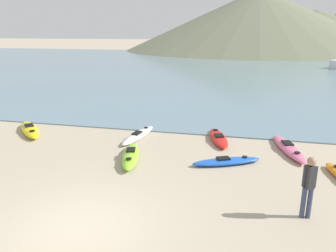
{
  "coord_description": "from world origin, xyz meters",
  "views": [
    {
      "loc": [
        3.93,
        -6.57,
        4.85
      ],
      "look_at": [
        0.47,
        8.01,
        0.5
      ],
      "focal_mm": 35.0,
      "sensor_mm": 36.0,
      "label": 1
    }
  ],
  "objects": [
    {
      "name": "kayak_on_sand_2",
      "position": [
        3.43,
        5.12,
        0.12
      ],
      "size": [
        2.66,
        1.65,
        0.29
      ],
      "color": "blue",
      "rests_on": "ground_plane"
    },
    {
      "name": "kayak_on_sand_6",
      "position": [
        2.89,
        7.86,
        0.14
      ],
      "size": [
        1.4,
        2.91,
        0.33
      ],
      "color": "red",
      "rests_on": "ground_plane"
    },
    {
      "name": "kayak_on_sand_0",
      "position": [
        -6.3,
        6.91,
        0.17
      ],
      "size": [
        2.71,
        2.8,
        0.39
      ],
      "color": "yellow",
      "rests_on": "ground_plane"
    },
    {
      "name": "far_hill_left",
      "position": [
        6.05,
        85.62,
        7.66
      ],
      "size": [
        68.7,
        68.7,
        15.31
      ],
      "primitive_type": "cone",
      "color": "#6B7056",
      "rests_on": "ground_plane"
    },
    {
      "name": "person_near_foreground",
      "position": [
        5.73,
        1.91,
        1.0
      ],
      "size": [
        0.35,
        0.3,
        1.74
      ],
      "color": "#384260",
      "rests_on": "ground_plane"
    },
    {
      "name": "kayak_on_sand_5",
      "position": [
        -0.24,
        4.71,
        0.18
      ],
      "size": [
        1.32,
        2.86,
        0.4
      ],
      "color": "#8CCC2D",
      "rests_on": "ground_plane"
    },
    {
      "name": "kayak_on_sand_3",
      "position": [
        5.86,
        7.13,
        0.15
      ],
      "size": [
        1.42,
        3.44,
        0.35
      ],
      "color": "#E5668C",
      "rests_on": "ground_plane"
    },
    {
      "name": "far_hill_midleft",
      "position": [
        18.32,
        97.05,
        3.64
      ],
      "size": [
        77.6,
        77.6,
        7.29
      ],
      "primitive_type": "cone",
      "color": "#6B7056",
      "rests_on": "ground_plane"
    },
    {
      "name": "kayak_on_sand_1",
      "position": [
        -0.83,
        7.43,
        0.13
      ],
      "size": [
        0.99,
        3.12,
        0.31
      ],
      "color": "white",
      "rests_on": "ground_plane"
    },
    {
      "name": "ground_plane",
      "position": [
        0.0,
        0.0,
        0.0
      ],
      "size": [
        400.0,
        400.0,
        0.0
      ],
      "primitive_type": "plane",
      "color": "tan"
    },
    {
      "name": "bay_water",
      "position": [
        0.0,
        43.48,
        0.03
      ],
      "size": [
        160.0,
        70.0,
        0.06
      ],
      "primitive_type": "cube",
      "color": "slate",
      "rests_on": "ground_plane"
    },
    {
      "name": "far_hill_midright",
      "position": [
        21.41,
        94.82,
        5.25
      ],
      "size": [
        66.87,
        66.87,
        10.5
      ],
      "primitive_type": "cone",
      "color": "#6B7056",
      "rests_on": "ground_plane"
    }
  ]
}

